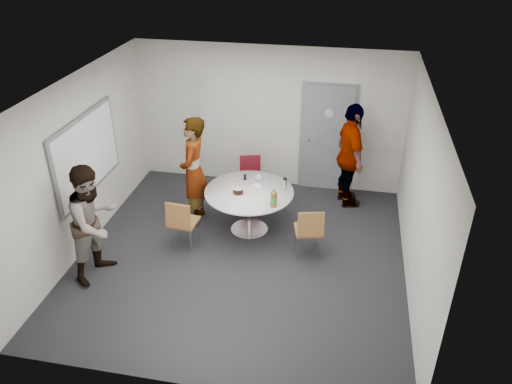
% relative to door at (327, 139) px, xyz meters
% --- Properties ---
extents(floor, '(5.00, 5.00, 0.00)m').
position_rel_door_xyz_m(floor, '(-1.10, -2.48, -1.03)').
color(floor, black).
rests_on(floor, ground).
extents(ceiling, '(5.00, 5.00, 0.00)m').
position_rel_door_xyz_m(ceiling, '(-1.10, -2.48, 1.67)').
color(ceiling, silver).
rests_on(ceiling, wall_back).
extents(wall_back, '(5.00, 0.00, 5.00)m').
position_rel_door_xyz_m(wall_back, '(-1.10, 0.02, 0.32)').
color(wall_back, silver).
rests_on(wall_back, floor).
extents(wall_left, '(0.00, 5.00, 5.00)m').
position_rel_door_xyz_m(wall_left, '(-3.60, -2.48, 0.32)').
color(wall_left, silver).
rests_on(wall_left, floor).
extents(wall_right, '(0.00, 5.00, 5.00)m').
position_rel_door_xyz_m(wall_right, '(1.40, -2.48, 0.32)').
color(wall_right, silver).
rests_on(wall_right, floor).
extents(wall_front, '(5.00, 0.00, 5.00)m').
position_rel_door_xyz_m(wall_front, '(-1.10, -4.98, 0.32)').
color(wall_front, silver).
rests_on(wall_front, floor).
extents(door, '(1.02, 0.17, 2.12)m').
position_rel_door_xyz_m(door, '(0.00, 0.00, 0.00)').
color(door, slate).
rests_on(door, wall_back).
extents(whiteboard, '(0.04, 1.90, 1.25)m').
position_rel_door_xyz_m(whiteboard, '(-3.56, -2.28, 0.42)').
color(whiteboard, slate).
rests_on(whiteboard, wall_left).
extents(table, '(1.45, 1.45, 1.07)m').
position_rel_door_xyz_m(table, '(-1.10, -1.75, -0.37)').
color(table, silver).
rests_on(table, floor).
extents(chair_near_left, '(0.45, 0.49, 0.88)m').
position_rel_door_xyz_m(chair_near_left, '(-2.05, -2.46, -0.49)').
color(chair_near_left, brown).
rests_on(chair_near_left, floor).
extents(chair_near_right, '(0.50, 0.53, 0.87)m').
position_rel_door_xyz_m(chair_near_right, '(-0.07, -2.29, -0.50)').
color(chair_near_right, brown).
rests_on(chair_near_right, floor).
extents(chair_far, '(0.49, 0.52, 0.85)m').
position_rel_door_xyz_m(chair_far, '(-1.32, -0.67, -0.51)').
color(chair_far, maroon).
rests_on(chair_far, floor).
extents(person_main, '(0.51, 0.73, 1.90)m').
position_rel_door_xyz_m(person_main, '(-2.09, -1.60, -0.07)').
color(person_main, '#A5C6EA').
rests_on(person_main, floor).
extents(person_left, '(0.89, 1.02, 1.78)m').
position_rel_door_xyz_m(person_left, '(-3.05, -3.25, -0.14)').
color(person_left, white).
rests_on(person_left, floor).
extents(person_right, '(0.80, 1.21, 1.92)m').
position_rel_door_xyz_m(person_right, '(0.45, -0.53, -0.07)').
color(person_right, black).
rests_on(person_right, floor).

